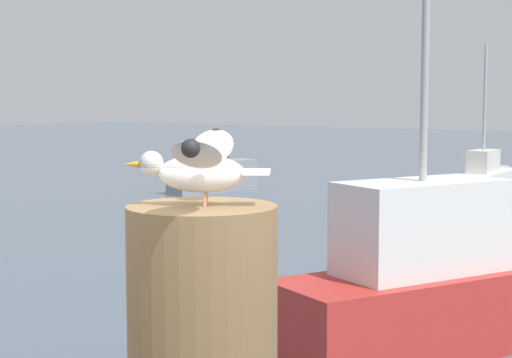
% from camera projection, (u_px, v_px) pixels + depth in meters
% --- Properties ---
extents(seagull, '(0.43, 0.59, 0.20)m').
position_uv_depth(seagull, '(200.00, 164.00, 2.19)').
color(seagull, tan).
rests_on(seagull, mooring_post).
extents(boat_white, '(0.90, 4.17, 4.03)m').
position_uv_depth(boat_white, '(488.00, 178.00, 22.86)').
color(boat_white, silver).
rests_on(boat_white, ground_plane).
extents(boat_red, '(3.30, 5.59, 4.62)m').
position_uv_depth(boat_red, '(493.00, 283.00, 9.26)').
color(boat_red, '#B72D28').
rests_on(boat_red, ground_plane).
extents(boat_grey, '(1.24, 3.39, 1.50)m').
position_uv_depth(boat_grey, '(217.00, 172.00, 23.45)').
color(boat_grey, gray).
rests_on(boat_grey, ground_plane).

